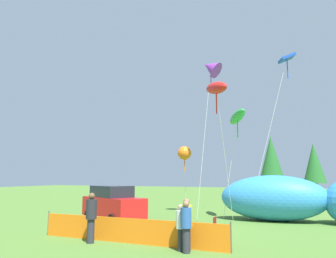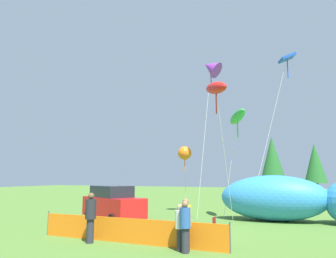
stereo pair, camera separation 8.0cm
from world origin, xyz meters
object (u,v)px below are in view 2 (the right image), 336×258
(kite_orange_flower, at_px, (185,153))
(kite_red_lizard, at_px, (216,88))
(folding_chair, at_px, (211,227))
(spectator_in_white_shirt, at_px, (91,215))
(kite_blue_box, at_px, (286,61))
(spectator_in_yellow_shirt, at_px, (186,222))
(kite_green_fish, at_px, (237,117))
(kite_purple_delta, at_px, (211,68))
(spectator_in_black_shirt, at_px, (180,225))
(spectator_in_grey_shirt, at_px, (185,224))
(parked_car, at_px, (113,204))
(inflatable_cat, at_px, (288,200))

(kite_orange_flower, bearing_deg, kite_red_lizard, -58.71)
(folding_chair, height_order, kite_orange_flower, kite_orange_flower)
(spectator_in_white_shirt, relative_size, kite_blue_box, 0.19)
(spectator_in_white_shirt, height_order, kite_red_lizard, kite_red_lizard)
(spectator_in_yellow_shirt, relative_size, kite_orange_flower, 0.38)
(folding_chair, height_order, spectator_in_white_shirt, spectator_in_white_shirt)
(kite_green_fish, height_order, kite_blue_box, kite_blue_box)
(folding_chair, distance_m, kite_red_lizard, 6.77)
(spectator_in_white_shirt, bearing_deg, kite_purple_delta, 76.08)
(spectator_in_black_shirt, relative_size, kite_green_fish, 0.24)
(spectator_in_yellow_shirt, relative_size, kite_green_fish, 0.27)
(spectator_in_yellow_shirt, distance_m, kite_green_fish, 10.32)
(spectator_in_grey_shirt, relative_size, kite_purple_delta, 0.16)
(kite_purple_delta, xyz_separation_m, kite_orange_flower, (-2.72, 2.28, -5.40))
(spectator_in_yellow_shirt, bearing_deg, kite_orange_flower, 110.37)
(spectator_in_black_shirt, distance_m, kite_green_fish, 10.42)
(parked_car, height_order, inflatable_cat, inflatable_cat)
(spectator_in_black_shirt, distance_m, kite_red_lizard, 7.51)
(parked_car, relative_size, spectator_in_white_shirt, 2.43)
(parked_car, xyz_separation_m, kite_blue_box, (9.67, 4.34, 8.67))
(kite_red_lizard, bearing_deg, spectator_in_yellow_shirt, -90.01)
(kite_blue_box, bearing_deg, folding_chair, -109.40)
(inflatable_cat, relative_size, kite_orange_flower, 1.69)
(spectator_in_white_shirt, distance_m, kite_purple_delta, 12.90)
(spectator_in_white_shirt, height_order, spectator_in_yellow_shirt, spectator_in_white_shirt)
(inflatable_cat, bearing_deg, kite_orange_flower, 160.87)
(inflatable_cat, relative_size, spectator_in_yellow_shirt, 4.50)
(parked_car, height_order, kite_blue_box, kite_blue_box)
(folding_chair, height_order, kite_purple_delta, kite_purple_delta)
(kite_blue_box, bearing_deg, spectator_in_grey_shirt, -106.39)
(parked_car, distance_m, kite_red_lizard, 8.90)
(spectator_in_white_shirt, bearing_deg, spectator_in_yellow_shirt, 2.28)
(spectator_in_white_shirt, xyz_separation_m, kite_purple_delta, (2.32, 9.36, 8.57))
(spectator_in_white_shirt, xyz_separation_m, kite_red_lizard, (3.87, 4.63, 5.82))
(folding_chair, relative_size, spectator_in_yellow_shirt, 0.53)
(folding_chair, relative_size, kite_orange_flower, 0.20)
(spectator_in_black_shirt, height_order, kite_purple_delta, kite_purple_delta)
(spectator_in_black_shirt, bearing_deg, kite_orange_flower, 109.44)
(folding_chair, relative_size, spectator_in_grey_shirt, 0.55)
(inflatable_cat, relative_size, spectator_in_black_shirt, 5.06)
(spectator_in_white_shirt, relative_size, spectator_in_grey_shirt, 1.11)
(spectator_in_white_shirt, bearing_deg, kite_green_fish, 66.19)
(inflatable_cat, height_order, spectator_in_white_shirt, inflatable_cat)
(kite_orange_flower, height_order, kite_green_fish, kite_green_fish)
(parked_car, bearing_deg, kite_orange_flower, 94.45)
(spectator_in_black_shirt, bearing_deg, spectator_in_white_shirt, -178.38)
(inflatable_cat, bearing_deg, kite_purple_delta, 177.81)
(inflatable_cat, bearing_deg, folding_chair, -110.29)
(folding_chair, bearing_deg, kite_green_fish, -92.48)
(inflatable_cat, xyz_separation_m, spectator_in_white_shirt, (-6.72, -9.21, -0.16))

